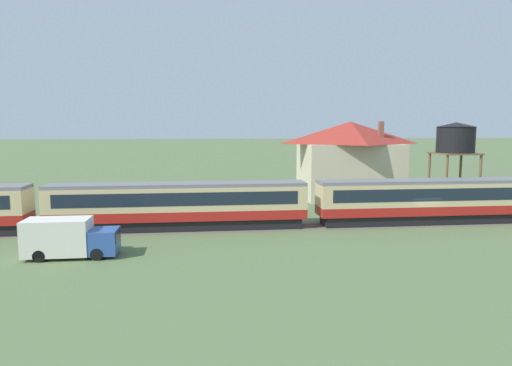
% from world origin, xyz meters
% --- Properties ---
extents(ground_plane, '(600.00, 600.00, 0.00)m').
position_xyz_m(ground_plane, '(0.00, 0.00, 0.00)').
color(ground_plane, '#566B42').
extents(passenger_train, '(113.23, 2.88, 3.95)m').
position_xyz_m(passenger_train, '(-21.10, 0.61, 2.19)').
color(passenger_train, '#AD1E19').
rests_on(passenger_train, ground_plane).
extents(railway_track, '(183.17, 3.60, 0.04)m').
position_xyz_m(railway_track, '(-25.25, 0.61, 0.01)').
color(railway_track, '#665B51').
rests_on(railway_track, ground_plane).
extents(station_house_red_roof, '(12.33, 8.94, 9.27)m').
position_xyz_m(station_house_red_roof, '(-1.58, 15.97, 4.79)').
color(station_house_red_roof, beige).
rests_on(station_house_red_roof, ground_plane).
extents(water_tower, '(4.31, 4.31, 9.13)m').
position_xyz_m(water_tower, '(8.35, 9.69, 7.26)').
color(water_tower, brown).
rests_on(water_tower, ground_plane).
extents(delivery_truck_blue, '(5.98, 2.25, 2.60)m').
position_xyz_m(delivery_truck_blue, '(-28.24, -7.05, 1.31)').
color(delivery_truck_blue, '#2D519E').
rests_on(delivery_truck_blue, ground_plane).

